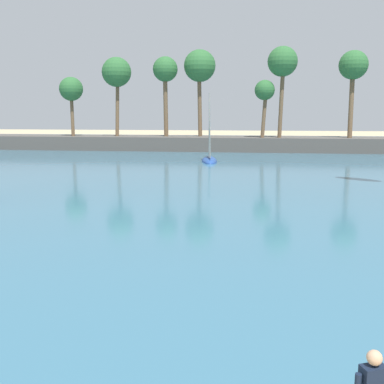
# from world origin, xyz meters

# --- Properties ---
(sea) EXTENTS (220.00, 92.29, 0.06)m
(sea) POSITION_xyz_m (0.00, 55.64, 0.03)
(sea) COLOR #386B84
(sea) RESTS_ON ground
(palm_headland) EXTENTS (92.58, 6.24, 12.63)m
(palm_headland) POSITION_xyz_m (2.07, 61.76, 3.59)
(palm_headland) COLOR #514C47
(palm_headland) RESTS_ON ground
(sailboat_mid_bay) EXTENTS (2.17, 5.08, 7.13)m
(sailboat_mid_bay) POSITION_xyz_m (0.38, 48.00, 0.70)
(sailboat_mid_bay) COLOR #234793
(sailboat_mid_bay) RESTS_ON sea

